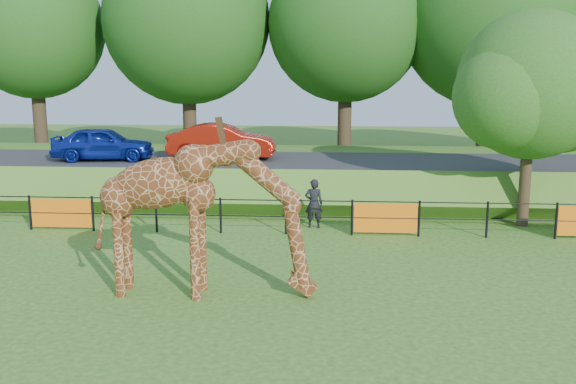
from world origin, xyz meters
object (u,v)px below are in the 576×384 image
Objects in this scene: giraffe at (204,218)px; visitor at (314,203)px; tree_east at (534,91)px; car_blue at (103,143)px; car_red at (222,141)px.

giraffe reaches higher than visitor.
visitor is at bearing -173.67° from tree_east.
car_blue is 2.47× the size of visitor.
car_red is 6.69m from visitor.
car_red is (-1.60, 11.61, 0.35)m from giraffe.
car_red reaches higher than visitor.
car_blue is 0.57× the size of tree_east.
tree_east is (6.77, 0.75, 3.50)m from visitor.
tree_east is (10.59, -4.58, 2.17)m from car_red.
car_blue is (-6.15, 10.89, 0.32)m from giraffe.
car_blue is 0.92× the size of car_red.
tree_east reaches higher than car_blue.
tree_east is at bearing -111.21° from car_blue.
car_blue is at bearing 165.73° from tree_east.
giraffe is at bearing -171.57° from car_red.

